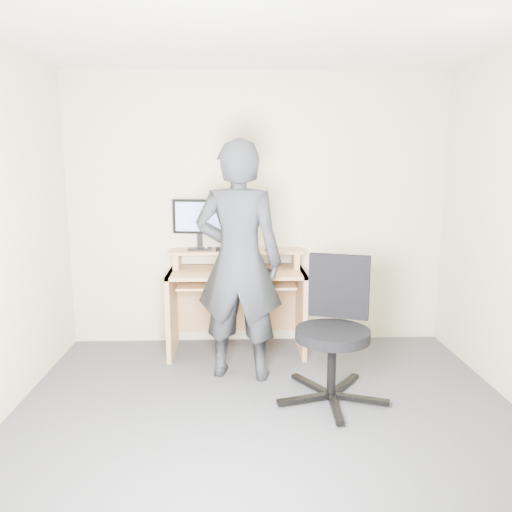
{
  "coord_description": "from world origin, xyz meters",
  "views": [
    {
      "loc": [
        -0.19,
        -2.88,
        1.66
      ],
      "look_at": [
        -0.04,
        1.05,
        0.95
      ],
      "focal_mm": 35.0,
      "sensor_mm": 36.0,
      "label": 1
    }
  ],
  "objects": [
    {
      "name": "keyboard",
      "position": [
        -0.13,
        1.36,
        0.67
      ],
      "size": [
        0.49,
        0.29,
        0.03
      ],
      "primitive_type": "cube",
      "rotation": [
        0.0,
        0.0,
        -0.24
      ],
      "color": "black",
      "rests_on": "desk"
    },
    {
      "name": "smartphone",
      "position": [
        0.1,
        1.58,
        0.92
      ],
      "size": [
        0.09,
        0.14,
        0.01
      ],
      "primitive_type": "cube",
      "rotation": [
        0.0,
        0.0,
        -0.15
      ],
      "color": "black",
      "rests_on": "desk"
    },
    {
      "name": "office_chair",
      "position": [
        0.5,
        0.52,
        0.55
      ],
      "size": [
        0.8,
        0.77,
        1.0
      ],
      "rotation": [
        0.0,
        0.0,
        -0.35
      ],
      "color": "black",
      "rests_on": "ground"
    },
    {
      "name": "desk",
      "position": [
        -0.2,
        1.53,
        0.55
      ],
      "size": [
        1.2,
        0.6,
        0.91
      ],
      "color": "tan",
      "rests_on": "ground"
    },
    {
      "name": "ceiling",
      "position": [
        0.0,
        0.0,
        2.5
      ],
      "size": [
        3.5,
        3.5,
        0.02
      ],
      "primitive_type": "cube",
      "color": "white",
      "rests_on": "back_wall"
    },
    {
      "name": "headphones",
      "position": [
        -0.41,
        1.63,
        0.92
      ],
      "size": [
        0.19,
        0.19,
        0.06
      ],
      "primitive_type": "torus",
      "rotation": [
        0.26,
        0.0,
        0.29
      ],
      "color": "silver",
      "rests_on": "desk"
    },
    {
      "name": "monitor",
      "position": [
        -0.53,
        1.6,
        1.18
      ],
      "size": [
        0.48,
        0.14,
        0.46
      ],
      "rotation": [
        0.0,
        0.0,
        -0.16
      ],
      "color": "black",
      "rests_on": "desk"
    },
    {
      "name": "person",
      "position": [
        -0.18,
        0.91,
        0.93
      ],
      "size": [
        0.76,
        0.57,
        1.86
      ],
      "primitive_type": "imported",
      "rotation": [
        0.0,
        0.0,
        2.94
      ],
      "color": "black",
      "rests_on": "ground"
    },
    {
      "name": "travel_mug",
      "position": [
        -0.18,
        1.6,
        0.99
      ],
      "size": [
        0.08,
        0.08,
        0.17
      ],
      "primitive_type": "cylinder",
      "rotation": [
        0.0,
        0.0,
        -0.17
      ],
      "color": "silver",
      "rests_on": "desk"
    },
    {
      "name": "back_wall",
      "position": [
        0.0,
        1.75,
        1.25
      ],
      "size": [
        3.5,
        0.02,
        2.5
      ],
      "primitive_type": "cube",
      "color": "beige",
      "rests_on": "ground"
    },
    {
      "name": "mouse",
      "position": [
        0.06,
        1.35,
        0.77
      ],
      "size": [
        0.1,
        0.07,
        0.04
      ],
      "primitive_type": "ellipsoid",
      "rotation": [
        0.0,
        0.0,
        -0.12
      ],
      "color": "black",
      "rests_on": "desk"
    },
    {
      "name": "external_drive",
      "position": [
        -0.24,
        1.61,
        1.01
      ],
      "size": [
        0.07,
        0.13,
        0.2
      ],
      "primitive_type": "cube",
      "rotation": [
        0.0,
        0.0,
        -0.01
      ],
      "color": "black",
      "rests_on": "desk"
    },
    {
      "name": "ground",
      "position": [
        0.0,
        0.0,
        0.0
      ],
      "size": [
        3.5,
        3.5,
        0.0
      ],
      "primitive_type": "plane",
      "color": "#4C4D51",
      "rests_on": "ground"
    },
    {
      "name": "charger",
      "position": [
        -0.36,
        1.52,
        0.93
      ],
      "size": [
        0.05,
        0.04,
        0.03
      ],
      "primitive_type": "cube",
      "rotation": [
        0.0,
        0.0,
        -0.0
      ],
      "color": "black",
      "rests_on": "desk"
    }
  ]
}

